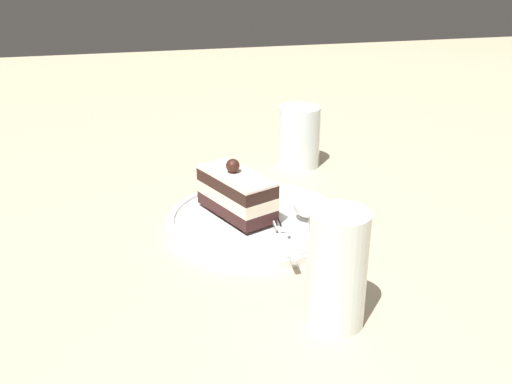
% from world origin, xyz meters
% --- Properties ---
extents(ground_plane, '(2.40, 2.40, 0.00)m').
position_xyz_m(ground_plane, '(0.00, 0.00, 0.00)').
color(ground_plane, tan).
extents(dessert_plate, '(0.22, 0.22, 0.02)m').
position_xyz_m(dessert_plate, '(-0.02, -0.03, 0.01)').
color(dessert_plate, white).
rests_on(dessert_plate, ground_plane).
extents(cake_slice, '(0.09, 0.12, 0.07)m').
position_xyz_m(cake_slice, '(-0.04, -0.01, 0.04)').
color(cake_slice, '#361A19').
rests_on(cake_slice, dessert_plate).
extents(whipped_cream_dollop, '(0.04, 0.04, 0.03)m').
position_xyz_m(whipped_cream_dollop, '(0.04, -0.05, 0.03)').
color(whipped_cream_dollop, white).
rests_on(whipped_cream_dollop, dessert_plate).
extents(fork, '(0.02, 0.11, 0.00)m').
position_xyz_m(fork, '(-0.00, -0.10, 0.02)').
color(fork, silver).
rests_on(fork, dessert_plate).
extents(drink_glass_near, '(0.06, 0.06, 0.09)m').
position_xyz_m(drink_glass_near, '(0.09, 0.17, 0.04)').
color(drink_glass_near, silver).
rests_on(drink_glass_near, ground_plane).
extents(drink_glass_far, '(0.06, 0.06, 0.11)m').
position_xyz_m(drink_glass_far, '(0.01, -0.24, 0.05)').
color(drink_glass_far, white).
rests_on(drink_glass_far, ground_plane).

